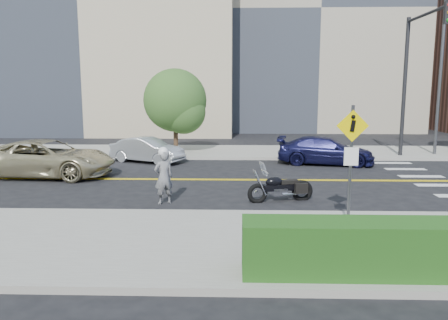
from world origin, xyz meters
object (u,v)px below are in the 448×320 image
Objects in this scene: pedestrian_sign at (351,154)px; motorcycle at (281,182)px; parked_car_silver at (147,150)px; motorcyclist at (164,176)px; parked_car_blue at (325,151)px; suv at (47,158)px.

motorcycle is (-1.40, 2.94, -1.32)m from pedestrian_sign.
parked_car_silver is (-5.84, 7.57, -0.03)m from motorcycle.
pedestrian_sign is at bearing 123.00° from motorcyclist.
parked_car_silver is at bearing 98.48° from parked_car_blue.
motorcyclist is 0.39× the size of parked_car_blue.
pedestrian_sign reaches higher than parked_car_blue.
motorcyclist is at bearing -140.79° from parked_car_silver.
suv is (-9.20, 3.80, 0.12)m from motorcycle.
motorcyclist is at bearing 150.22° from parked_car_blue.
pedestrian_sign reaches higher than parked_car_silver.
pedestrian_sign reaches higher than motorcycle.
motorcyclist is 0.48× the size of parked_car_silver.
parked_car_silver is at bearing -37.75° from suv.
suv reaches higher than motorcycle.
motorcyclist is at bearing 171.35° from motorcycle.
motorcycle is 0.46× the size of parked_car_blue.
suv is at bearing 147.56° from pedestrian_sign.
motorcycle is 9.96m from suv.
suv is 1.46× the size of parked_car_silver.
parked_car_blue reaches higher than parked_car_silver.
parked_car_blue is (1.44, 10.18, -1.30)m from pedestrian_sign.
motorcycle is 0.39× the size of suv.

